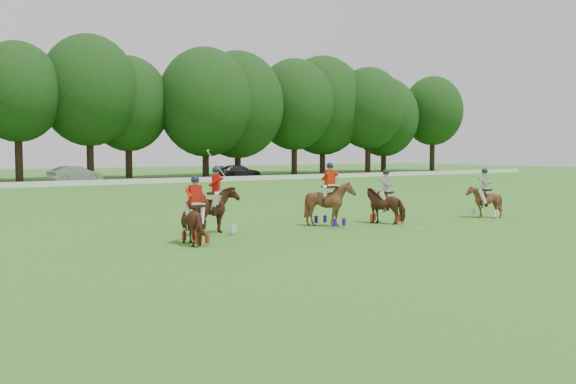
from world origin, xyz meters
TOP-DOWN VIEW (x-y plane):
  - ground at (0.00, 0.00)m, footprint 180.00×180.00m
  - tree_line at (0.26, 48.05)m, footprint 117.98×14.32m
  - boundary_rail at (0.00, 38.00)m, footprint 120.00×0.10m
  - car_mid at (3.50, 42.50)m, footprint 4.89×2.73m
  - car_right at (20.20, 42.50)m, footprint 4.89×2.41m
  - polo_red_a at (-4.07, 2.98)m, footprint 1.03×1.67m
  - polo_red_b at (-2.42, 4.72)m, footprint 2.12×2.14m
  - polo_red_c at (2.24, 4.33)m, footprint 1.52×1.68m
  - polo_stripe_a at (4.71, 3.90)m, footprint 1.53×1.84m
  - polo_stripe_b at (9.68, 3.10)m, footprint 1.47×1.56m
  - polo_ball at (4.26, 1.54)m, footprint 0.09×0.09m

SIDE VIEW (x-z plane):
  - ground at x=0.00m, z-range 0.00..0.00m
  - polo_ball at x=4.26m, z-range 0.00..0.09m
  - boundary_rail at x=0.00m, z-range 0.00..0.44m
  - car_right at x=20.20m, z-range 0.00..1.37m
  - polo_stripe_b at x=9.68m, z-range -0.32..1.81m
  - polo_red_a at x=-4.07m, z-range -0.31..1.81m
  - car_mid at x=3.50m, z-range 0.00..1.53m
  - polo_stripe_a at x=4.71m, z-range -0.31..1.84m
  - polo_red_b at x=-2.42m, z-range -0.60..2.29m
  - polo_red_c at x=2.24m, z-range -0.33..2.11m
  - tree_line at x=0.26m, z-range 0.86..15.60m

